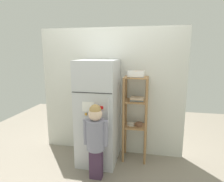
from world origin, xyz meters
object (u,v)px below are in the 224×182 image
at_px(pantry_shelf_unit, 136,111).
at_px(fruit_bin, 137,74).
at_px(refrigerator, 98,112).
at_px(child_standing, 96,135).

bearing_deg(pantry_shelf_unit, fruit_bin, 48.62).
distance_m(refrigerator, child_standing, 0.49).
xyz_separation_m(child_standing, pantry_shelf_unit, (0.47, 0.61, 0.17)).
bearing_deg(fruit_bin, refrigerator, -164.04).
height_order(child_standing, pantry_shelf_unit, pantry_shelf_unit).
xyz_separation_m(refrigerator, fruit_bin, (0.57, 0.16, 0.58)).
bearing_deg(fruit_bin, pantry_shelf_unit, -131.38).
bearing_deg(child_standing, refrigerator, 100.91).
relative_size(refrigerator, fruit_bin, 6.58).
xyz_separation_m(refrigerator, child_standing, (0.09, -0.46, -0.16)).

